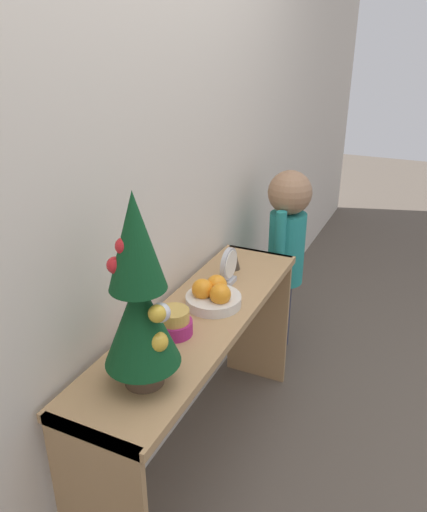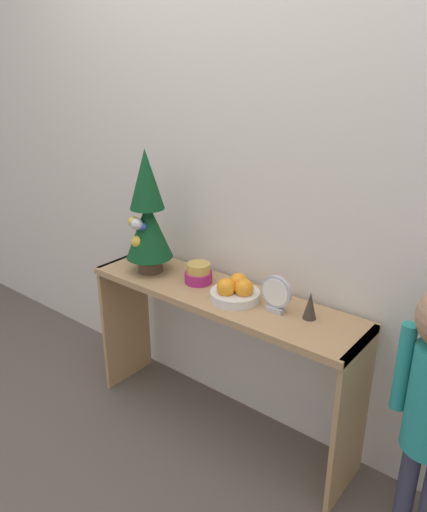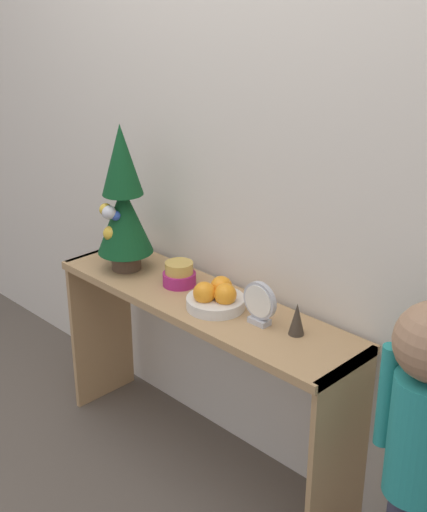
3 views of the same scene
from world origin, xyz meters
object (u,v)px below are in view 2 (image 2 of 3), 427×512
(mini_tree, at_px, (147,214))
(desk_clock, at_px, (276,294))
(singing_bowl, at_px, (198,274))
(figurine, at_px, (310,305))
(fruit_bowl, at_px, (235,291))

(mini_tree, relative_size, desk_clock, 3.79)
(mini_tree, xyz_separation_m, singing_bowl, (0.26, 0.05, -0.24))
(singing_bowl, distance_m, figurine, 0.55)
(fruit_bowl, height_order, singing_bowl, fruit_bowl)
(fruit_bowl, distance_m, singing_bowl, 0.23)
(figurine, bearing_deg, fruit_bowl, -171.09)
(mini_tree, height_order, figurine, mini_tree)
(mini_tree, relative_size, figurine, 5.21)
(mini_tree, xyz_separation_m, fruit_bowl, (0.49, 0.01, -0.24))
(singing_bowl, xyz_separation_m, desk_clock, (0.41, -0.02, 0.03))
(mini_tree, distance_m, singing_bowl, 0.35)
(fruit_bowl, bearing_deg, mini_tree, -178.81)
(singing_bowl, relative_size, figurine, 1.13)
(fruit_bowl, relative_size, desk_clock, 1.36)
(desk_clock, bearing_deg, fruit_bowl, -174.79)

